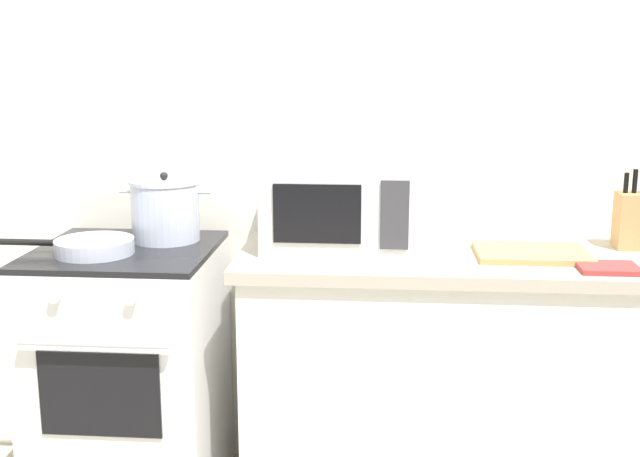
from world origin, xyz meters
TOP-DOWN VIEW (x-y plane):
  - back_wall at (0.30, 0.97)m, footprint 4.40×0.10m
  - lower_cabinet_right at (0.90, 0.62)m, footprint 1.64×0.56m
  - countertop_right at (0.90, 0.62)m, footprint 1.70×0.60m
  - stove at (-0.35, 0.60)m, footprint 0.60×0.64m
  - stock_pot at (-0.24, 0.73)m, footprint 0.33×0.24m
  - frying_pan at (-0.43, 0.51)m, footprint 0.46×0.26m
  - microwave at (0.38, 0.68)m, footprint 0.50×0.37m
  - cutting_board at (1.01, 0.60)m, footprint 0.36×0.26m
  - knife_block at (1.38, 0.74)m, footprint 0.13×0.10m
  - oven_mitt at (1.21, 0.44)m, footprint 0.18×0.14m

SIDE VIEW (x-z plane):
  - lower_cabinet_right at x=0.90m, z-range 0.00..0.88m
  - stove at x=-0.35m, z-range 0.00..0.92m
  - countertop_right at x=0.90m, z-range 0.88..0.92m
  - oven_mitt at x=1.21m, z-range 0.92..0.94m
  - cutting_board at x=1.01m, z-range 0.92..0.94m
  - frying_pan at x=-0.43m, z-range 0.92..0.97m
  - knife_block at x=1.38m, z-range 0.88..1.15m
  - stock_pot at x=-0.24m, z-range 0.91..1.15m
  - microwave at x=0.38m, z-range 0.92..1.22m
  - back_wall at x=0.30m, z-range 0.00..2.50m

